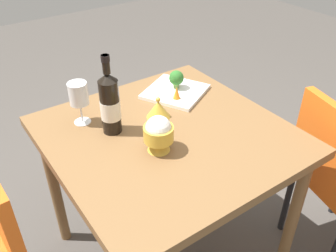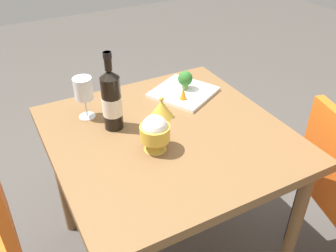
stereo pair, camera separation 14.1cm
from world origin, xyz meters
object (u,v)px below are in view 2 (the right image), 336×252
at_px(serving_plate, 183,92).
at_px(carrot_garnish_right, 185,77).
at_px(wine_bottle, 112,100).
at_px(broccoli_floret, 185,79).
at_px(rice_bowl_lid, 162,108).
at_px(wine_glass, 83,89).
at_px(carrot_garnish_left, 183,93).
at_px(rice_bowl, 155,132).

xyz_separation_m(serving_plate, carrot_garnish_right, (0.07, -0.04, 0.04)).
xyz_separation_m(wine_bottle, broccoli_floret, (0.12, -0.40, -0.06)).
bearing_deg(serving_plate, rice_bowl_lid, 125.01).
relative_size(serving_plate, carrot_garnish_right, 5.70).
relative_size(wine_bottle, broccoli_floret, 3.72).
bearing_deg(wine_glass, carrot_garnish_left, -101.64).
bearing_deg(wine_glass, rice_bowl, -154.92).
bearing_deg(carrot_garnish_right, broccoli_floret, 150.38).
bearing_deg(serving_plate, broccoli_floret, -47.94).
xyz_separation_m(rice_bowl, broccoli_floret, (0.32, -0.31, -0.01)).
relative_size(broccoli_floret, carrot_garnish_left, 1.52).
bearing_deg(rice_bowl, serving_plate, -43.99).
distance_m(wine_glass, rice_bowl, 0.37).
height_order(serving_plate, carrot_garnish_left, carrot_garnish_left).
relative_size(carrot_garnish_left, carrot_garnish_right, 0.95).
distance_m(wine_glass, carrot_garnish_right, 0.51).
bearing_deg(wine_glass, wine_bottle, -149.66).
bearing_deg(wine_bottle, rice_bowl, -158.33).
xyz_separation_m(serving_plate, carrot_garnish_left, (-0.07, 0.04, 0.04)).
distance_m(serving_plate, carrot_garnish_left, 0.08).
bearing_deg(carrot_garnish_right, carrot_garnish_left, 146.82).
relative_size(rice_bowl, rice_bowl_lid, 1.42).
xyz_separation_m(wine_bottle, wine_glass, (0.12, 0.07, 0.00)).
distance_m(rice_bowl, carrot_garnish_left, 0.36).
xyz_separation_m(wine_bottle, carrot_garnish_left, (0.04, -0.34, -0.08)).
bearing_deg(carrot_garnish_left, wine_bottle, 96.49).
xyz_separation_m(rice_bowl, serving_plate, (0.31, -0.30, -0.07)).
height_order(rice_bowl, rice_bowl_lid, rice_bowl).
relative_size(wine_glass, carrot_garnish_right, 3.02).
bearing_deg(carrot_garnish_left, broccoli_floret, -35.27).
bearing_deg(rice_bowl_lid, broccoli_floret, -54.33).
height_order(wine_glass, broccoli_floret, wine_glass).
distance_m(rice_bowl, broccoli_floret, 0.45).
xyz_separation_m(serving_plate, broccoli_floret, (0.01, -0.02, 0.06)).
bearing_deg(carrot_garnish_left, carrot_garnish_right, -33.18).
distance_m(carrot_garnish_left, carrot_garnish_right, 0.16).
relative_size(broccoli_floret, carrot_garnish_right, 1.45).
height_order(broccoli_floret, carrot_garnish_left, broccoli_floret).
distance_m(rice_bowl, serving_plate, 0.43).
bearing_deg(broccoli_floret, serving_plate, 132.06).
bearing_deg(rice_bowl, broccoli_floret, -44.18).
xyz_separation_m(rice_bowl_lid, carrot_garnish_right, (0.19, -0.22, 0.01)).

